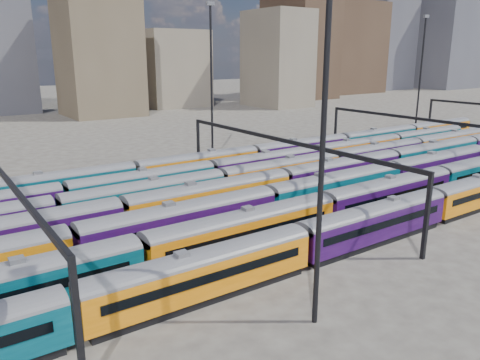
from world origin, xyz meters
TOP-DOWN VIEW (x-y plane):
  - ground at (0.00, 0.00)m, footprint 500.00×500.00m
  - rake_0 at (9.35, -15.00)m, footprint 132.32×2.77m
  - rake_1 at (7.64, -10.00)m, footprint 119.67×2.92m
  - rake_2 at (-6.01, -5.00)m, footprint 101.94×2.99m
  - rake_3 at (10.45, 0.00)m, footprint 122.83×3.00m
  - rake_4 at (-5.29, 5.00)m, footprint 136.67×2.86m
  - rake_5 at (6.19, 10.00)m, footprint 114.82×2.80m
  - rake_6 at (7.21, 15.00)m, footprint 136.67×2.86m
  - gantry_1 at (-20.00, 0.00)m, footprint 0.35×40.35m
  - gantry_2 at (10.00, 0.00)m, footprint 0.35×40.35m
  - gantry_3 at (40.00, 0.00)m, footprint 0.35×40.35m
  - mast_2 at (-5.00, -22.00)m, footprint 1.40×0.50m
  - mast_3 at (15.00, 24.00)m, footprint 1.40×0.50m
  - mast_5 at (65.00, 20.00)m, footprint 1.40×0.50m
  - skyline at (104.75, 105.73)m, footprint 399.22×60.48m

SIDE VIEW (x-z plane):
  - ground at x=0.00m, z-range 0.00..0.00m
  - rake_0 at x=9.35m, z-range 0.12..4.76m
  - rake_5 at x=6.19m, z-range 0.12..4.82m
  - rake_6 at x=7.21m, z-range 0.12..4.92m
  - rake_4 at x=-5.29m, z-range 0.12..4.92m
  - rake_1 at x=7.64m, z-range 0.12..5.03m
  - rake_2 at x=-6.01m, z-range 0.13..5.15m
  - rake_3 at x=10.45m, z-range 0.13..5.17m
  - gantry_1 at x=-20.00m, z-range 2.78..10.80m
  - gantry_2 at x=10.00m, z-range 2.78..10.80m
  - gantry_3 at x=40.00m, z-range 2.78..10.80m
  - mast_2 at x=-5.00m, z-range 1.17..26.77m
  - mast_3 at x=15.00m, z-range 1.17..26.77m
  - mast_5 at x=65.00m, z-range 1.17..26.77m
  - skyline at x=104.75m, z-range -4.18..45.85m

